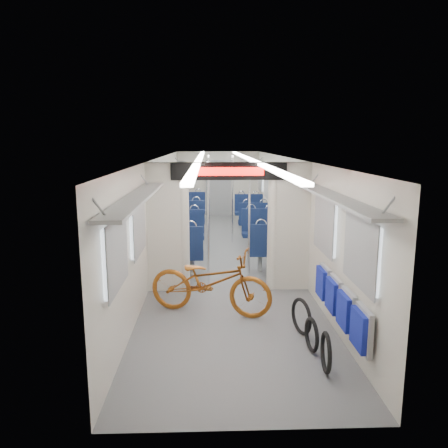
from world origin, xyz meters
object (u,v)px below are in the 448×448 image
bike_hoop_c (301,318)px  seat_bay_near_left (182,238)px  seat_bay_near_right (266,236)px  stanchion_far_right (232,200)px  bike_hoop_b (312,336)px  stanchion_near_left (208,224)px  seat_bay_far_right (252,213)px  stanchion_far_left (209,199)px  flip_bench (340,303)px  seat_bay_far_left (190,211)px  stanchion_near_right (249,222)px  bike_hoop_a (326,354)px  bicycle (210,282)px

bike_hoop_c → seat_bay_near_left: bearing=116.6°
seat_bay_near_right → stanchion_far_right: (-0.66, 1.72, 0.59)m
bike_hoop_b → seat_bay_near_left: seat_bay_near_left is taller
stanchion_near_left → stanchion_far_right: bearing=79.3°
seat_bay_far_right → stanchion_far_left: bearing=-132.6°
flip_bench → seat_bay_near_right: size_ratio=0.97×
seat_bay_far_left → stanchion_far_left: stanchion_far_left is taller
bike_hoop_c → seat_bay_far_right: seat_bay_far_right is taller
stanchion_near_right → stanchion_far_right: same height
bike_hoop_c → stanchion_near_left: 2.78m
flip_bench → bike_hoop_c: size_ratio=4.03×
seat_bay_near_left → stanchion_far_right: bearing=58.0°
seat_bay_far_right → stanchion_far_right: bearing=-113.1°
bike_hoop_b → stanchion_near_right: 3.10m
bike_hoop_a → seat_bay_far_right: seat_bay_far_right is taller
seat_bay_far_right → stanchion_near_right: 4.88m
bicycle → bike_hoop_b: bearing=-117.5°
bike_hoop_c → stanchion_near_right: stanchion_near_right is taller
seat_bay_near_left → stanchion_far_right: (1.21, 1.93, 0.59)m
flip_bench → bike_hoop_a: bearing=-116.8°
seat_bay_near_left → stanchion_far_right: stanchion_far_right is taller
bicycle → seat_bay_far_left: seat_bay_far_left is taller
bike_hoop_b → stanchion_near_left: stanchion_near_left is taller
bike_hoop_a → stanchion_near_left: bearing=112.4°
stanchion_far_left → bicycle: bearing=-89.9°
bike_hoop_a → bike_hoop_b: (-0.05, 0.52, -0.02)m
bike_hoop_b → stanchion_far_right: (-0.68, 6.16, 0.95)m
bike_hoop_c → seat_bay_far_left: 7.75m
seat_bay_near_left → seat_bay_far_right: 3.95m
bicycle → stanchion_far_right: 4.92m
bike_hoop_b → seat_bay_far_left: 8.26m
seat_bay_far_left → seat_bay_far_right: size_ratio=1.06×
seat_bay_far_left → bike_hoop_b: bearing=-76.8°
seat_bay_far_right → stanchion_near_right: (-0.53, -4.81, 0.61)m
bike_hoop_b → bike_hoop_c: bike_hoop_c is taller
stanchion_far_left → bike_hoop_a: bearing=-78.9°
bike_hoop_b → seat_bay_far_right: 7.72m
stanchion_near_left → stanchion_far_left: bearing=89.7°
flip_bench → bike_hoop_c: flip_bench is taller
stanchion_near_right → stanchion_far_left: (-0.75, 3.42, 0.00)m
seat_bay_far_left → stanchion_near_right: 5.34m
flip_bench → stanchion_far_left: (-1.70, 6.14, 0.57)m
seat_bay_near_right → stanchion_near_left: stanchion_near_left is taller
seat_bay_near_left → seat_bay_far_right: (1.87, 3.48, -0.02)m
stanchion_near_right → stanchion_far_right: (-0.14, 3.26, 0.00)m
seat_bay_near_right → seat_bay_far_left: bearing=117.5°
seat_bay_far_left → stanchion_near_right: stanchion_near_right is taller
bike_hoop_c → stanchion_near_left: stanchion_near_left is taller
seat_bay_near_left → stanchion_far_left: bearing=74.2°
flip_bench → seat_bay_near_right: 4.28m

